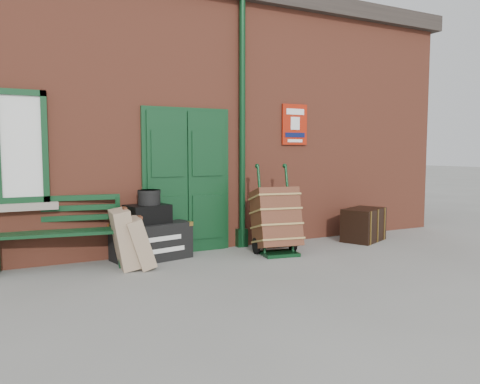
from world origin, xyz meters
TOP-DOWN VIEW (x-y plane):
  - ground at (0.00, 0.00)m, footprint 80.00×80.00m
  - station_building at (-0.00, 3.49)m, footprint 10.30×4.30m
  - bench at (-2.20, 1.33)m, footprint 1.69×0.73m
  - houdini_trunk at (-0.95, 1.25)m, footprint 1.18×0.81m
  - strongbox at (-1.00, 1.25)m, footprint 0.67×0.55m
  - hatbox at (-0.97, 1.25)m, footprint 0.39×0.39m
  - suitcase_back at (-1.43, 0.90)m, footprint 0.39×0.59m
  - suitcase_front at (-1.25, 0.80)m, footprint 0.43×0.54m
  - porter_trolley at (0.89, 0.75)m, footprint 0.77×0.81m
  - dark_trunk at (2.82, 0.92)m, footprint 0.95×0.81m

SIDE VIEW (x-z plane):
  - ground at x=0.00m, z-range 0.00..0.00m
  - houdini_trunk at x=-0.95m, z-range 0.00..0.54m
  - dark_trunk at x=2.82m, z-range 0.00..0.58m
  - suitcase_front at x=-1.25m, z-range 0.00..0.71m
  - suitcase_back at x=-1.43m, z-range 0.00..0.81m
  - bench at x=-2.20m, z-range 0.00..1.02m
  - porter_trolley at x=0.89m, z-range -0.15..1.21m
  - strongbox at x=-1.00m, z-range 0.54..0.81m
  - hatbox at x=-0.97m, z-range 0.81..1.03m
  - station_building at x=0.00m, z-range -0.02..4.34m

